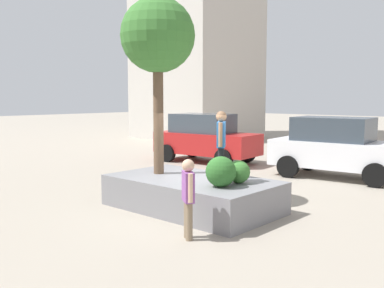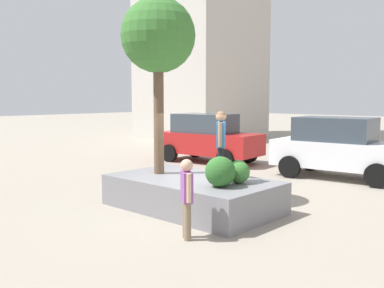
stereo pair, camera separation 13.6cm
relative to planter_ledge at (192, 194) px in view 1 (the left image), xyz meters
The scene contains 10 objects.
ground_plane 0.49m from the planter_ledge, 41.34° to the left, with size 120.00×120.00×0.00m, color #9E9384.
planter_ledge is the anchor object (origin of this frame).
plaza_tree 4.28m from the planter_ledge, behind, with size 2.02×2.02×4.78m.
boxwood_shrub 1.49m from the planter_ledge, 12.30° to the left, with size 0.57×0.57×0.57m, color #3D7A33.
hedge_clump 1.50m from the planter_ledge, 16.27° to the right, with size 0.73×0.73×0.73m, color #2D6628.
skateboard 1.01m from the planter_ledge, ahead, with size 0.68×0.74×0.07m.
skateboarder 1.71m from the planter_ledge, ahead, with size 0.41×0.49×1.70m.
sedan_parked 8.48m from the planter_ledge, 127.79° to the left, with size 4.87×2.58×2.18m.
police_car 6.98m from the planter_ledge, 82.61° to the left, with size 4.92×2.61×2.21m.
pedestrian_crossing 2.51m from the planter_ledge, 49.88° to the right, with size 0.48×0.42×1.67m.
Camera 1 is at (7.36, -8.57, 2.93)m, focal length 41.12 mm.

